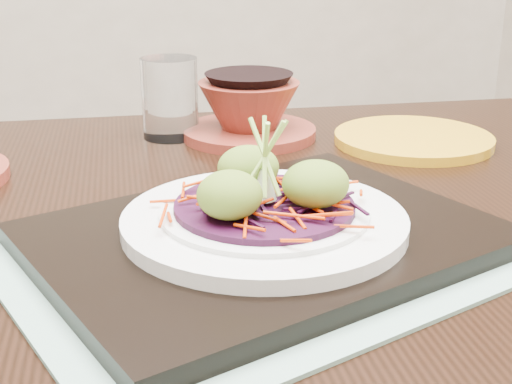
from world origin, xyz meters
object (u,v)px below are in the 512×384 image
object	(u,v)px
water_glass	(170,98)
terracotta_bowl_set	(249,113)
white_plate	(264,220)
yellow_plate	(413,139)
serving_tray	(264,237)
dining_table	(266,309)

from	to	relation	value
water_glass	terracotta_bowl_set	xyz separation A→B (m)	(0.10, -0.04, -0.02)
white_plate	yellow_plate	xyz separation A→B (m)	(0.30, 0.24, -0.02)
white_plate	terracotta_bowl_set	xyz separation A→B (m)	(0.11, 0.34, 0.00)
yellow_plate	serving_tray	bearing A→B (deg)	-141.45
serving_tray	yellow_plate	bearing A→B (deg)	24.91
water_glass	terracotta_bowl_set	bearing A→B (deg)	-21.37
terracotta_bowl_set	yellow_plate	size ratio (longest dim) A/B	1.01
serving_tray	terracotta_bowl_set	world-z (taller)	terracotta_bowl_set
terracotta_bowl_set	white_plate	bearing A→B (deg)	-107.92
dining_table	yellow_plate	bearing A→B (deg)	40.80
dining_table	serving_tray	xyz separation A→B (m)	(-0.03, -0.08, 0.12)
white_plate	water_glass	xyz separation A→B (m)	(0.01, 0.38, 0.02)
serving_tray	water_glass	size ratio (longest dim) A/B	3.54
dining_table	serving_tray	world-z (taller)	serving_tray
white_plate	water_glass	world-z (taller)	water_glass
white_plate	yellow_plate	size ratio (longest dim) A/B	1.19
dining_table	water_glass	bearing A→B (deg)	103.10
serving_tray	terracotta_bowl_set	size ratio (longest dim) A/B	1.82
white_plate	terracotta_bowl_set	world-z (taller)	terracotta_bowl_set
white_plate	terracotta_bowl_set	size ratio (longest dim) A/B	1.19
white_plate	yellow_plate	distance (m)	0.38
dining_table	terracotta_bowl_set	size ratio (longest dim) A/B	6.82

